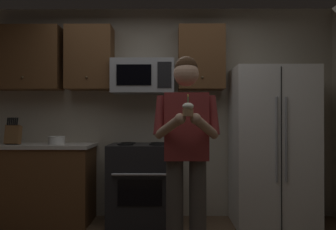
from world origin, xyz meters
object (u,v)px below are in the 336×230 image
microwave (143,77)px  bowl_large_white (56,140)px  refrigerator (272,146)px  cupcake (188,109)px  person (186,144)px  oven_range (142,184)px  knife_block (13,134)px

microwave → bowl_large_white: 1.26m
microwave → refrigerator: microwave is taller
microwave → cupcake: 1.69m
person → cupcake: person is taller
refrigerator → person: (-1.03, -1.08, 0.10)m
person → cupcake: bearing=-90.0°
cupcake → oven_range: bearing=107.8°
refrigerator → cupcake: refrigerator is taller
oven_range → knife_block: bearing=-178.9°
oven_range → refrigerator: size_ratio=0.52×
microwave → knife_block: 1.65m
knife_block → cupcake: 2.44m
knife_block → bowl_large_white: (0.49, 0.05, -0.07)m
cupcake → bowl_large_white: bearing=135.0°
microwave → cupcake: size_ratio=4.26×
microwave → cupcake: bearing=-73.4°
knife_block → person: 2.25m
refrigerator → cupcake: 1.79m
microwave → knife_block: size_ratio=2.31×
oven_range → microwave: (0.00, 0.12, 1.26)m
knife_block → bowl_large_white: 0.50m
oven_range → bowl_large_white: bearing=178.8°
oven_range → microwave: microwave is taller
microwave → bowl_large_white: size_ratio=3.69×
microwave → refrigerator: size_ratio=0.41×
knife_block → bowl_large_white: bearing=6.0°
person → oven_range: bearing=112.6°
knife_block → person: size_ratio=0.18×
oven_range → bowl_large_white: size_ratio=4.65×
refrigerator → bowl_large_white: 2.51m
refrigerator → knife_block: refrigerator is taller
oven_range → cupcake: 1.74m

